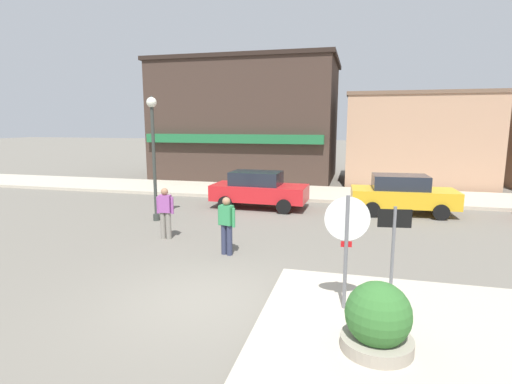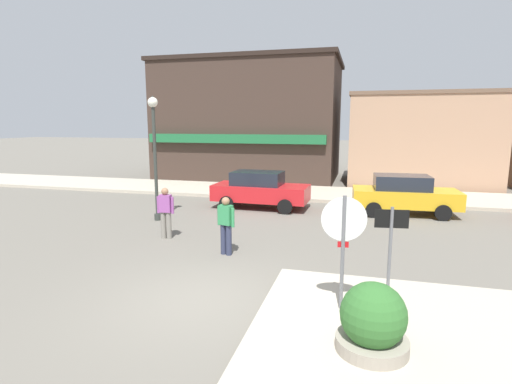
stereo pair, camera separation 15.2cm
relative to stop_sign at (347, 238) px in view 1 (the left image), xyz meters
name	(u,v)px [view 1 (the left image)]	position (x,y,z in m)	size (l,w,h in m)	color
ground_plane	(202,301)	(-2.82, -0.08, -1.52)	(160.00, 160.00, 0.00)	#6B665B
sidewalk_corner	(451,342)	(1.73, -0.66, -1.44)	(6.40, 4.80, 0.15)	#B7AD99
kerb_far	(296,193)	(-2.82, 12.76, -1.44)	(80.00, 4.00, 0.15)	#B7AD99
stop_sign	(347,238)	(0.00, 0.00, 0.00)	(0.81, 0.13, 2.30)	slate
one_way_sign	(393,248)	(0.83, 0.19, -0.19)	(0.60, 0.09, 2.10)	slate
planter	(378,324)	(0.53, -1.31, -0.96)	(1.10, 1.10, 1.23)	gray
lamp_post	(153,141)	(-7.03, 5.89, 1.44)	(0.36, 0.36, 4.54)	#333833
parked_car_nearest	(259,189)	(-3.88, 9.00, -0.71)	(4.05, 1.97, 1.56)	red
parked_car_second	(402,194)	(1.92, 9.32, -0.71)	(4.09, 2.05, 1.56)	gold
pedestrian_crossing_near	(165,212)	(-5.58, 3.81, -0.65)	(0.56, 0.25, 1.61)	gray
pedestrian_crossing_far	(227,224)	(-3.25, 2.81, -0.65)	(0.55, 0.31, 1.61)	#2D334C
building_corner_shop	(249,121)	(-6.88, 18.38, 2.22)	(11.36, 7.72, 7.46)	#3D2D26
building_storefront_left_near	(416,140)	(3.42, 17.96, 1.11)	(7.97, 5.87, 5.25)	tan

